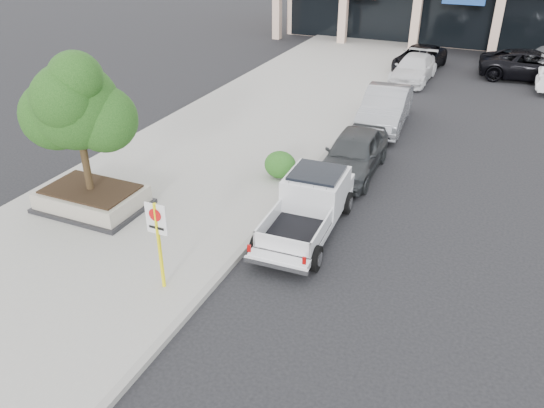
{
  "coord_description": "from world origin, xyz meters",
  "views": [
    {
      "loc": [
        4.08,
        -10.18,
        8.15
      ],
      "look_at": [
        -1.09,
        1.5,
        1.15
      ],
      "focal_mm": 35.0,
      "sensor_mm": 36.0,
      "label": 1
    }
  ],
  "objects_px": {
    "no_parking_sign": "(158,235)",
    "curb_car_c": "(414,69)",
    "planter_tree": "(83,105)",
    "curb_car_b": "(385,108)",
    "planter": "(92,198)",
    "curb_car_a": "(354,153)",
    "lot_car_d": "(533,66)",
    "curb_car_d": "(420,58)",
    "pickup_truck": "(306,209)"
  },
  "relations": [
    {
      "from": "curb_car_b",
      "to": "lot_car_d",
      "type": "xyz_separation_m",
      "value": [
        5.78,
        10.62,
        -0.04
      ]
    },
    {
      "from": "no_parking_sign",
      "to": "curb_car_a",
      "type": "xyz_separation_m",
      "value": [
        2.3,
        8.49,
        -0.87
      ]
    },
    {
      "from": "curb_car_a",
      "to": "lot_car_d",
      "type": "xyz_separation_m",
      "value": [
        5.68,
        15.8,
        0.03
      ]
    },
    {
      "from": "curb_car_c",
      "to": "curb_car_d",
      "type": "relative_size",
      "value": 0.95
    },
    {
      "from": "planter",
      "to": "curb_car_c",
      "type": "distance_m",
      "value": 19.92
    },
    {
      "from": "curb_car_d",
      "to": "planter_tree",
      "type": "bearing_deg",
      "value": -100.36
    },
    {
      "from": "no_parking_sign",
      "to": "curb_car_c",
      "type": "height_order",
      "value": "no_parking_sign"
    },
    {
      "from": "curb_car_d",
      "to": "curb_car_a",
      "type": "bearing_deg",
      "value": -83.08
    },
    {
      "from": "planter",
      "to": "curb_car_d",
      "type": "distance_m",
      "value": 22.32
    },
    {
      "from": "lot_car_d",
      "to": "pickup_truck",
      "type": "bearing_deg",
      "value": 160.18
    },
    {
      "from": "curb_car_c",
      "to": "lot_car_d",
      "type": "distance_m",
      "value": 6.67
    },
    {
      "from": "pickup_truck",
      "to": "curb_car_c",
      "type": "height_order",
      "value": "pickup_truck"
    },
    {
      "from": "planter_tree",
      "to": "curb_car_d",
      "type": "relative_size",
      "value": 0.81
    },
    {
      "from": "planter",
      "to": "curb_car_a",
      "type": "bearing_deg",
      "value": 42.72
    },
    {
      "from": "pickup_truck",
      "to": "lot_car_d",
      "type": "bearing_deg",
      "value": 71.9
    },
    {
      "from": "pickup_truck",
      "to": "curb_car_d",
      "type": "relative_size",
      "value": 1.01
    },
    {
      "from": "planter",
      "to": "planter_tree",
      "type": "height_order",
      "value": "planter_tree"
    },
    {
      "from": "curb_car_b",
      "to": "curb_car_c",
      "type": "distance_m",
      "value": 7.71
    },
    {
      "from": "curb_car_a",
      "to": "curb_car_b",
      "type": "relative_size",
      "value": 0.89
    },
    {
      "from": "curb_car_a",
      "to": "curb_car_b",
      "type": "xyz_separation_m",
      "value": [
        -0.1,
        5.18,
        0.07
      ]
    },
    {
      "from": "planter",
      "to": "pickup_truck",
      "type": "xyz_separation_m",
      "value": [
        6.45,
        1.52,
        0.31
      ]
    },
    {
      "from": "no_parking_sign",
      "to": "curb_car_c",
      "type": "xyz_separation_m",
      "value": [
        1.98,
        21.37,
        -0.95
      ]
    },
    {
      "from": "planter",
      "to": "no_parking_sign",
      "type": "height_order",
      "value": "no_parking_sign"
    },
    {
      "from": "curb_car_b",
      "to": "curb_car_d",
      "type": "height_order",
      "value": "curb_car_b"
    },
    {
      "from": "planter_tree",
      "to": "curb_car_b",
      "type": "distance_m",
      "value": 13.0
    },
    {
      "from": "pickup_truck",
      "to": "curb_car_d",
      "type": "distance_m",
      "value": 19.95
    },
    {
      "from": "no_parking_sign",
      "to": "pickup_truck",
      "type": "relative_size",
      "value": 0.46
    },
    {
      "from": "curb_car_a",
      "to": "curb_car_b",
      "type": "distance_m",
      "value": 5.19
    },
    {
      "from": "pickup_truck",
      "to": "curb_car_d",
      "type": "bearing_deg",
      "value": 88.79
    },
    {
      "from": "curb_car_b",
      "to": "curb_car_d",
      "type": "relative_size",
      "value": 1.02
    },
    {
      "from": "planter_tree",
      "to": "no_parking_sign",
      "type": "relative_size",
      "value": 1.74
    },
    {
      "from": "no_parking_sign",
      "to": "pickup_truck",
      "type": "bearing_deg",
      "value": 60.99
    },
    {
      "from": "lot_car_d",
      "to": "planter_tree",
      "type": "bearing_deg",
      "value": 146.91
    },
    {
      "from": "curb_car_c",
      "to": "no_parking_sign",
      "type": "bearing_deg",
      "value": -93.04
    },
    {
      "from": "no_parking_sign",
      "to": "curb_car_c",
      "type": "bearing_deg",
      "value": 84.72
    },
    {
      "from": "planter_tree",
      "to": "curb_car_a",
      "type": "xyz_separation_m",
      "value": [
        6.41,
        5.89,
        -2.65
      ]
    },
    {
      "from": "curb_car_d",
      "to": "lot_car_d",
      "type": "height_order",
      "value": "lot_car_d"
    },
    {
      "from": "planter_tree",
      "to": "curb_car_d",
      "type": "bearing_deg",
      "value": 74.39
    },
    {
      "from": "planter",
      "to": "no_parking_sign",
      "type": "xyz_separation_m",
      "value": [
        4.24,
        -2.45,
        1.16
      ]
    },
    {
      "from": "pickup_truck",
      "to": "curb_car_b",
      "type": "xyz_separation_m",
      "value": [
        -0.01,
        9.7,
        0.04
      ]
    },
    {
      "from": "no_parking_sign",
      "to": "planter",
      "type": "bearing_deg",
      "value": 150.03
    },
    {
      "from": "no_parking_sign",
      "to": "curb_car_b",
      "type": "bearing_deg",
      "value": 80.9
    },
    {
      "from": "planter",
      "to": "curb_car_c",
      "type": "relative_size",
      "value": 0.68
    },
    {
      "from": "planter",
      "to": "curb_car_b",
      "type": "xyz_separation_m",
      "value": [
        6.44,
        11.22,
        0.35
      ]
    },
    {
      "from": "planter_tree",
      "to": "no_parking_sign",
      "type": "distance_m",
      "value": 5.18
    },
    {
      "from": "pickup_truck",
      "to": "curb_car_c",
      "type": "relative_size",
      "value": 1.05
    },
    {
      "from": "no_parking_sign",
      "to": "lot_car_d",
      "type": "height_order",
      "value": "no_parking_sign"
    },
    {
      "from": "pickup_truck",
      "to": "lot_car_d",
      "type": "relative_size",
      "value": 0.87
    },
    {
      "from": "planter",
      "to": "curb_car_d",
      "type": "relative_size",
      "value": 0.65
    },
    {
      "from": "pickup_truck",
      "to": "curb_car_c",
      "type": "xyz_separation_m",
      "value": [
        -0.23,
        17.4,
        -0.1
      ]
    }
  ]
}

